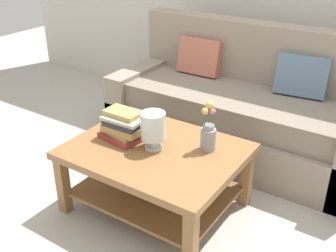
{
  "coord_description": "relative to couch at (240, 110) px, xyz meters",
  "views": [
    {
      "loc": [
        1.35,
        -2.18,
        1.83
      ],
      "look_at": [
        -0.01,
        -0.13,
        0.58
      ],
      "focal_mm": 43.71,
      "sensor_mm": 36.0,
      "label": 1
    }
  ],
  "objects": [
    {
      "name": "coffee_table",
      "position": [
        -0.12,
        -1.1,
        -0.02
      ],
      "size": [
        1.12,
        0.88,
        0.48
      ],
      "color": "olive",
      "rests_on": "ground"
    },
    {
      "name": "ground_plane",
      "position": [
        -0.1,
        -0.83,
        -0.36
      ],
      "size": [
        10.0,
        10.0,
        0.0
      ],
      "primitive_type": "plane",
      "color": "#B7B2A8"
    },
    {
      "name": "book_stack_main",
      "position": [
        -0.37,
        -1.11,
        0.21
      ],
      "size": [
        0.31,
        0.26,
        0.2
      ],
      "color": "#993833",
      "rests_on": "coffee_table"
    },
    {
      "name": "couch",
      "position": [
        0.0,
        0.0,
        0.0
      ],
      "size": [
        2.18,
        0.9,
        1.06
      ],
      "color": "gray",
      "rests_on": "ground"
    },
    {
      "name": "glass_hurricane_vase",
      "position": [
        -0.13,
        -1.11,
        0.27
      ],
      "size": [
        0.16,
        0.16,
        0.26
      ],
      "color": "silver",
      "rests_on": "coffee_table"
    },
    {
      "name": "flower_pitcher",
      "position": [
        0.18,
        -0.93,
        0.23
      ],
      "size": [
        0.1,
        0.1,
        0.34
      ],
      "color": "gray",
      "rests_on": "coffee_table"
    }
  ]
}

